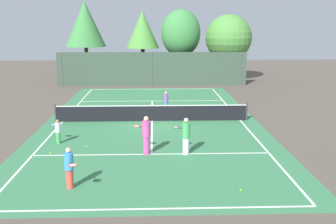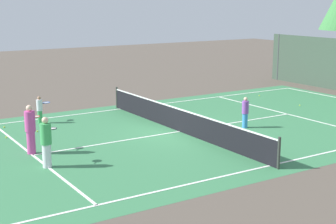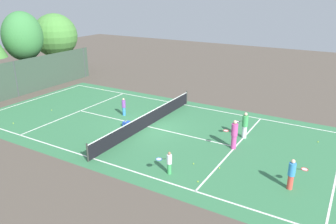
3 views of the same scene
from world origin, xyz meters
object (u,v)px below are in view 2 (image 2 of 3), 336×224
(player_2, at_px, (30,129))
(player_3, at_px, (46,141))
(tennis_ball_4, at_px, (6,137))
(tennis_ball_6, at_px, (300,105))
(tennis_ball_0, at_px, (262,149))
(player_1, at_px, (40,109))
(ball_crate, at_px, (195,120))
(player_0, at_px, (245,112))
(tennis_ball_3, at_px, (213,142))
(tennis_ball_8, at_px, (37,131))
(tennis_ball_2, at_px, (4,127))
(tennis_ball_1, at_px, (259,95))

(player_2, height_order, player_3, player_2)
(tennis_ball_4, distance_m, tennis_ball_6, 15.09)
(tennis_ball_0, bearing_deg, player_2, -119.50)
(player_1, bearing_deg, player_3, -16.81)
(tennis_ball_0, bearing_deg, player_3, -107.60)
(player_2, distance_m, ball_crate, 7.70)
(player_0, relative_size, tennis_ball_3, 20.73)
(player_0, relative_size, ball_crate, 3.03)
(ball_crate, xyz_separation_m, tennis_ball_0, (4.67, -0.22, -0.15))
(player_2, xyz_separation_m, tennis_ball_8, (-2.96, 1.19, -0.90))
(player_3, relative_size, tennis_ball_0, 26.22)
(player_0, height_order, tennis_ball_4, player_0)
(player_1, relative_size, tennis_ball_3, 18.88)
(player_2, bearing_deg, tennis_ball_2, 177.44)
(tennis_ball_8, bearing_deg, ball_crate, 68.97)
(tennis_ball_1, bearing_deg, player_0, -46.97)
(player_3, bearing_deg, tennis_ball_0, 72.40)
(tennis_ball_0, bearing_deg, tennis_ball_3, -151.77)
(tennis_ball_6, bearing_deg, tennis_ball_3, -68.47)
(tennis_ball_3, bearing_deg, tennis_ball_4, -127.34)
(ball_crate, distance_m, tennis_ball_1, 8.18)
(player_0, height_order, ball_crate, player_0)
(tennis_ball_1, distance_m, tennis_ball_2, 14.74)
(tennis_ball_6, bearing_deg, player_2, -86.65)
(tennis_ball_3, bearing_deg, tennis_ball_0, 28.23)
(tennis_ball_2, relative_size, tennis_ball_8, 1.00)
(tennis_ball_1, bearing_deg, tennis_ball_3, -52.07)
(player_1, bearing_deg, tennis_ball_3, 33.73)
(player_3, bearing_deg, tennis_ball_3, 84.87)
(player_0, height_order, tennis_ball_6, player_0)
(player_0, xyz_separation_m, tennis_ball_8, (-4.17, -7.97, -0.67))
(player_0, distance_m, tennis_ball_8, 9.02)
(player_1, relative_size, ball_crate, 2.76)
(tennis_ball_1, bearing_deg, tennis_ball_2, -91.11)
(player_3, relative_size, tennis_ball_6, 26.22)
(tennis_ball_6, bearing_deg, tennis_ball_4, -96.88)
(tennis_ball_2, xyz_separation_m, tennis_ball_6, (3.61, 14.58, 0.00))
(tennis_ball_0, distance_m, tennis_ball_3, 2.03)
(tennis_ball_0, xyz_separation_m, tennis_ball_1, (-8.39, 7.51, 0.00))
(player_2, xyz_separation_m, tennis_ball_4, (-2.67, -0.20, -0.90))
(player_3, xyz_separation_m, tennis_ball_1, (-6.01, 14.99, -0.86))
(player_1, relative_size, tennis_ball_6, 18.88)
(player_1, bearing_deg, tennis_ball_6, 74.34)
(player_2, xyz_separation_m, ball_crate, (-0.47, 7.65, -0.75))
(ball_crate, bearing_deg, tennis_ball_8, -111.03)
(player_0, xyz_separation_m, player_2, (-1.21, -9.16, 0.23))
(tennis_ball_6, bearing_deg, tennis_ball_2, -103.89)
(player_1, height_order, player_2, player_2)
(player_2, relative_size, tennis_ball_4, 27.49)
(player_0, distance_m, ball_crate, 2.32)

